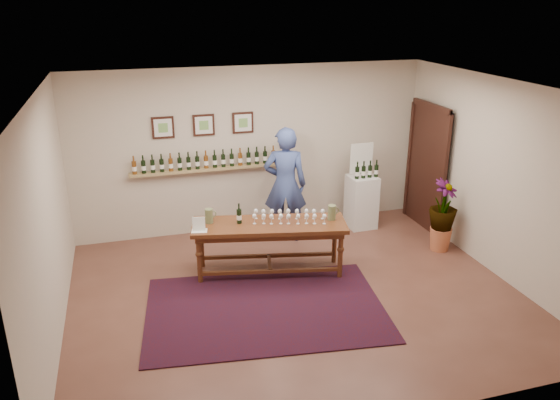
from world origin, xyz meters
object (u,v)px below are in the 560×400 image
object	(u,v)px
potted_plant	(443,215)
person	(285,185)
tasting_table	(269,231)
display_pedestal	(361,202)

from	to	relation	value
potted_plant	person	distance (m)	2.55
potted_plant	person	xyz separation A→B (m)	(-2.27, 1.10, 0.37)
tasting_table	display_pedestal	world-z (taller)	display_pedestal
potted_plant	person	bearing A→B (deg)	154.23
display_pedestal	person	size ratio (longest dim) A/B	0.48
person	display_pedestal	bearing A→B (deg)	-157.81
person	potted_plant	bearing A→B (deg)	170.82
tasting_table	person	distance (m)	1.24
tasting_table	display_pedestal	xyz separation A→B (m)	(2.00, 1.21, -0.20)
potted_plant	tasting_table	bearing A→B (deg)	179.48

